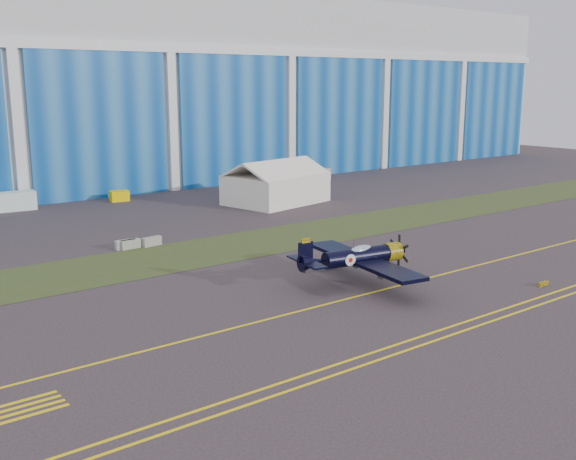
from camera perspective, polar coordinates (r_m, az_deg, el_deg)
ground at (r=50.03m, az=-5.22°, el=-6.02°), size 260.00×260.00×0.00m
grass_median at (r=61.86m, az=-12.17°, el=-2.65°), size 260.00×10.00×0.02m
taxiway_centreline at (r=46.10m, az=-1.86°, el=-7.59°), size 200.00×0.20×0.02m
edge_line_near at (r=39.30m, az=6.39°, el=-11.30°), size 80.00×0.20×0.02m
edge_line_far at (r=39.97m, az=5.38°, el=-10.86°), size 80.00×0.20×0.02m
hold_short_ladder at (r=36.53m, az=-23.10°, el=-14.19°), size 6.00×2.40×0.02m
guard_board_right at (r=57.14m, az=20.81°, el=-4.28°), size 1.20×0.15×0.35m
warbird at (r=53.75m, az=5.85°, el=-2.25°), size 13.05×14.94×3.96m
tent at (r=89.86m, az=-1.04°, el=4.15°), size 14.17×11.56×5.84m
shipping_container at (r=91.45m, az=-22.27°, el=2.26°), size 5.57×2.60×2.34m
tug at (r=94.33m, az=-14.10°, el=2.81°), size 2.60×1.80×1.42m
gse_box at (r=112.49m, az=2.89°, el=4.75°), size 3.24×2.23×1.77m
barrier_a at (r=66.95m, az=-13.59°, el=-1.20°), size 2.01×0.65×0.90m
barrier_b at (r=66.91m, az=-13.21°, el=-1.19°), size 2.05×0.79×0.90m
barrier_c at (r=67.62m, az=-11.46°, el=-0.96°), size 2.06×0.87×0.90m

